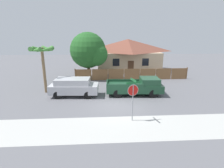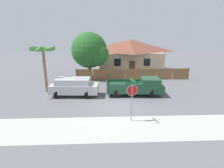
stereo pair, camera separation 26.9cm
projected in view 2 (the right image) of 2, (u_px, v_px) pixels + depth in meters
name	position (u px, v px, depth m)	size (l,w,h in m)	color
ground_plane	(116.00, 106.00, 14.65)	(80.00, 80.00, 0.00)	slate
sidewalk_strip	(119.00, 128.00, 11.19)	(36.00, 3.20, 0.01)	#B2B2AD
wooden_fence	(133.00, 74.00, 22.99)	(14.94, 0.12, 1.57)	brown
house	(129.00, 54.00, 29.11)	(10.68, 7.21, 5.08)	beige
oak_tree	(91.00, 51.00, 23.24)	(4.98, 4.75, 6.15)	brown
palm_tree	(43.00, 53.00, 17.19)	(2.34, 2.54, 4.70)	brown
red_suv	(74.00, 86.00, 16.88)	(4.68, 2.15, 1.75)	#B7B7BC
orange_pickup	(137.00, 87.00, 17.15)	(5.55, 2.32, 1.72)	#1E472D
stop_sign	(132.00, 93.00, 11.62)	(0.97, 0.87, 2.98)	gray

